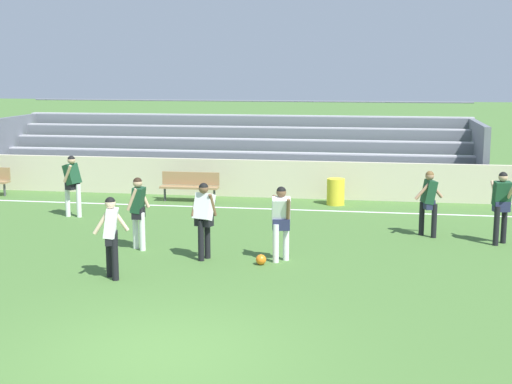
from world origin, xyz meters
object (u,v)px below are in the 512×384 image
bench_far_right (190,184)px  player_dark_wide_left (502,201)px  player_white_wide_right (204,214)px  player_white_on_ball (111,231)px  player_white_deep_cover (281,217)px  player_dark_trailing_run (138,207)px  player_dark_dropping_back (429,198)px  bleacher_stand (233,149)px  soccer_ball (261,260)px  trash_bin (336,192)px  player_dark_challenging (72,180)px

bench_far_right → player_dark_wide_left: 9.44m
player_white_wide_right → player_white_on_ball: (-1.44, -1.66, -0.03)m
player_white_deep_cover → player_dark_trailing_run: 3.33m
player_dark_dropping_back → bench_far_right: bearing=152.6°
bleacher_stand → player_white_wide_right: bleacher_stand is taller
player_dark_trailing_run → player_white_wide_right: bearing=-19.7°
player_white_wide_right → player_dark_dropping_back: (4.87, 2.97, -0.04)m
player_white_deep_cover → player_white_on_ball: 3.56m
player_white_wide_right → soccer_ball: (1.26, -0.22, -0.88)m
player_dark_dropping_back → soccer_ball: size_ratio=7.33×
player_dark_dropping_back → soccer_ball: 4.89m
trash_bin → player_dark_dropping_back: 4.50m
player_dark_challenging → player_dark_trailing_run: 4.33m
player_dark_challenging → player_dark_dropping_back: (9.47, -0.80, -0.06)m
bench_far_right → player_dark_challenging: 3.82m
player_white_wide_right → player_dark_trailing_run: bearing=160.3°
bleacher_stand → player_white_deep_cover: bearing=-73.4°
player_white_deep_cover → soccer_ball: bearing=-137.9°
player_white_on_ball → player_dark_trailing_run: player_dark_trailing_run is taller
player_white_on_ball → player_white_wide_right: bearing=49.0°
bleacher_stand → player_white_on_ball: bearing=-90.2°
player_white_deep_cover → bleacher_stand: bearing=106.6°
player_dark_challenging → soccer_ball: player_dark_challenging is taller
bench_far_right → player_dark_dropping_back: size_ratio=1.12×
player_white_wide_right → player_dark_challenging: bearing=140.7°
bench_far_right → player_dark_wide_left: bearing=-25.8°
bench_far_right → trash_bin: bench_far_right is taller
player_white_on_ball → trash_bin: bearing=65.2°
trash_bin → soccer_ball: trash_bin is taller
player_dark_wide_left → player_dark_challenging: bearing=173.1°
bleacher_stand → player_dark_challenging: (-3.20, -6.57, -0.20)m
player_dark_challenging → player_white_wide_right: bearing=-39.3°
player_white_on_ball → player_dark_dropping_back: player_white_on_ball is taller
bench_far_right → soccer_ball: size_ratio=8.18×
trash_bin → player_dark_trailing_run: size_ratio=0.48×
player_dark_challenging → soccer_ball: (5.86, -3.98, -0.90)m
bleacher_stand → player_dark_wide_left: bleacher_stand is taller
bench_far_right → player_white_deep_cover: (3.65, -6.42, 0.41)m
bench_far_right → player_white_on_ball: bearing=-86.0°
trash_bin → player_dark_trailing_run: (-4.09, -6.12, 0.58)m
player_white_deep_cover → player_white_wide_right: (-1.64, -0.12, 0.04)m
player_dark_dropping_back → player_dark_wide_left: player_dark_wide_left is taller
player_white_deep_cover → player_dark_wide_left: (4.84, 2.31, 0.07)m
player_dark_trailing_run → player_dark_dropping_back: size_ratio=1.02×
bench_far_right → player_white_on_ball: player_white_on_ball is taller
player_white_on_ball → player_dark_wide_left: (7.92, 4.09, 0.06)m
bench_far_right → soccer_ball: bearing=-64.1°
player_white_deep_cover → player_white_wide_right: size_ratio=0.97×
bleacher_stand → player_white_on_ball: 11.99m
bleacher_stand → player_white_wide_right: size_ratio=10.17×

